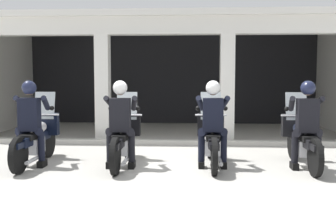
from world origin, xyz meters
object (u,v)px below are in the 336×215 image
Objects in this scene: motorcycle_far_left at (37,137)px; motorcycle_center_left at (123,138)px; police_officer_far_right at (307,117)px; police_officer_far_left at (30,116)px; motorcycle_far_right at (302,139)px; police_officer_center_right at (213,116)px; police_officer_center_left at (121,116)px; motorcycle_center_right at (212,138)px.

motorcycle_far_left is 1.00× the size of motorcycle_center_left.
motorcycle_far_left is 1.29× the size of police_officer_far_right.
police_officer_far_left is 1.00× the size of police_officer_far_right.
motorcycle_far_right is at bearing 90.54° from police_officer_far_right.
motorcycle_far_left is 3.35m from police_officer_center_right.
police_officer_center_left is 3.32m from police_officer_far_right.
police_officer_far_left is 1.66m from police_officer_center_left.
motorcycle_far_left is at bearing 170.64° from police_officer_center_left.
motorcycle_center_right is (3.32, 0.39, -0.44)m from police_officer_far_left.
police_officer_far_right reaches higher than motorcycle_center_right.
motorcycle_center_right is 1.66m from motorcycle_far_right.
motorcycle_far_left is 1.29× the size of police_officer_center_right.
police_officer_far_left is (-0.00, -0.28, 0.44)m from motorcycle_far_left.
police_officer_center_right reaches higher than motorcycle_center_right.
police_officer_far_right is at bearing 1.26° from police_officer_center_left.
motorcycle_far_right is 1.29× the size of police_officer_far_right.
police_officer_center_right is at bearing -91.21° from motorcycle_center_right.
police_officer_center_right is at bearing -6.51° from motorcycle_center_left.
police_officer_center_left is at bearing -173.09° from motorcycle_far_right.
motorcycle_center_left is 1.29× the size of police_officer_center_left.
police_officer_center_left is 1.76m from motorcycle_center_right.
motorcycle_far_left is at bearing 175.94° from police_officer_center_right.
motorcycle_center_left is 1.00× the size of motorcycle_center_right.
police_officer_center_right reaches higher than motorcycle_center_left.
police_officer_center_right is at bearing -179.96° from police_officer_far_right.
motorcycle_far_left is at bearing 178.47° from police_officer_far_right.
motorcycle_center_right is at bearing 1.83° from police_officer_far_left.
motorcycle_far_left is at bearing -178.26° from motorcycle_far_right.
police_officer_far_left is at bearing -175.01° from motorcycle_far_right.
motorcycle_far_right is (1.66, 0.26, -0.44)m from police_officer_center_right.
motorcycle_center_right is (3.32, 0.10, 0.00)m from motorcycle_far_left.
motorcycle_far_left is 1.00× the size of motorcycle_center_right.
police_officer_center_right is at bearing -170.24° from motorcycle_far_right.
police_officer_far_right is (3.32, -0.21, 0.44)m from motorcycle_center_left.
motorcycle_far_left is 1.66m from motorcycle_center_left.
motorcycle_center_right is at bearing -3.03° from motorcycle_far_left.
police_officer_center_right is at bearing 3.25° from police_officer_center_left.
police_officer_far_right reaches higher than motorcycle_far_left.
motorcycle_center_right and motorcycle_far_right have the same top height.
police_officer_center_right is 0.78× the size of motorcycle_far_right.
police_officer_center_right is 1.66m from police_officer_far_right.
motorcycle_far_left is 1.29× the size of police_officer_center_left.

